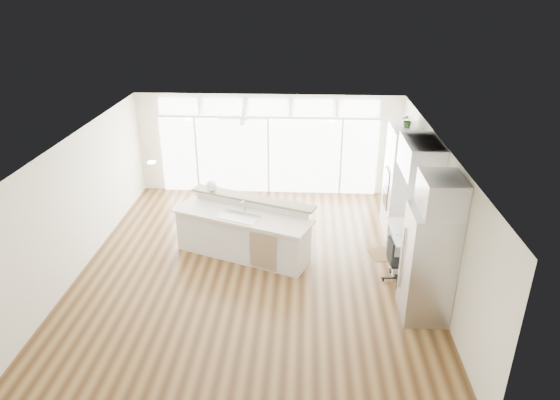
{
  "coord_description": "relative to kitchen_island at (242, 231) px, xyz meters",
  "views": [
    {
      "loc": [
        0.99,
        -8.74,
        5.48
      ],
      "look_at": [
        0.49,
        0.6,
        1.26
      ],
      "focal_mm": 32.0,
      "sensor_mm": 36.0,
      "label": 1
    }
  ],
  "objects": [
    {
      "name": "fridge_cabinet",
      "position": [
        3.47,
        -1.82,
        1.71
      ],
      "size": [
        0.64,
        0.9,
        0.6
      ],
      "primitive_type": "cube",
      "color": "silver",
      "rests_on": "wall_right"
    },
    {
      "name": "oven_cabinet",
      "position": [
        3.47,
        1.33,
        0.66
      ],
      "size": [
        0.64,
        1.2,
        2.5
      ],
      "primitive_type": "cube",
      "color": "silver",
      "rests_on": "floor"
    },
    {
      "name": "transom_row",
      "position": [
        0.3,
        3.47,
        1.79
      ],
      "size": [
        5.9,
        0.06,
        0.4
      ],
      "primitive_type": "cube",
      "color": "white",
      "rests_on": "wall_back"
    },
    {
      "name": "kitchen_island",
      "position": [
        0.0,
        0.0,
        0.0
      ],
      "size": [
        3.16,
        2.12,
        1.17
      ],
      "primitive_type": "cube",
      "rotation": [
        0.0,
        0.0,
        -0.37
      ],
      "color": "silver",
      "rests_on": "floor"
    },
    {
      "name": "recessed_lights",
      "position": [
        0.3,
        -0.27,
        2.09
      ],
      "size": [
        3.4,
        3.0,
        0.02
      ],
      "primitive_type": "cube",
      "color": "white",
      "rests_on": "ceiling"
    },
    {
      "name": "wall_front",
      "position": [
        0.3,
        -4.47,
        0.76
      ],
      "size": [
        7.0,
        0.04,
        2.7
      ],
      "primitive_type": "cube",
      "color": "#EDE7CD",
      "rests_on": "floor"
    },
    {
      "name": "wall_right",
      "position": [
        3.8,
        -0.47,
        0.76
      ],
      "size": [
        0.04,
        8.0,
        2.7
      ],
      "primitive_type": "cube",
      "color": "#EDE7CD",
      "rests_on": "floor"
    },
    {
      "name": "fishbowl",
      "position": [
        -0.74,
        0.72,
        0.71
      ],
      "size": [
        0.33,
        0.33,
        0.25
      ],
      "primitive_type": "sphere",
      "rotation": [
        0.0,
        0.0,
        -0.42
      ],
      "color": "white",
      "rests_on": "kitchen_island"
    },
    {
      "name": "framed_photos",
      "position": [
        3.76,
        0.45,
        0.81
      ],
      "size": [
        0.06,
        0.22,
        0.8
      ],
      "primitive_type": "cube",
      "color": "black",
      "rests_on": "wall_right"
    },
    {
      "name": "rug",
      "position": [
        3.13,
        0.23,
        -0.58
      ],
      "size": [
        0.91,
        0.74,
        0.01
      ],
      "primitive_type": "cube",
      "rotation": [
        0.0,
        0.0,
        0.23
      ],
      "color": "#3D2713",
      "rests_on": "floor"
    },
    {
      "name": "ceiling",
      "position": [
        0.3,
        -0.47,
        2.11
      ],
      "size": [
        7.0,
        8.0,
        0.02
      ],
      "primitive_type": "cube",
      "color": "white",
      "rests_on": "wall_back"
    },
    {
      "name": "keyboard",
      "position": [
        3.18,
        -0.17,
        0.18
      ],
      "size": [
        0.15,
        0.35,
        0.02
      ],
      "primitive_type": "cube",
      "rotation": [
        0.0,
        0.0,
        0.06
      ],
      "color": "silver",
      "rests_on": "desk_nook"
    },
    {
      "name": "desk_nook",
      "position": [
        3.43,
        -0.17,
        -0.21
      ],
      "size": [
        0.72,
        1.3,
        0.76
      ],
      "primitive_type": "cube",
      "color": "silver",
      "rests_on": "floor"
    },
    {
      "name": "floor",
      "position": [
        0.3,
        -0.47,
        -0.6
      ],
      "size": [
        7.0,
        8.0,
        0.02
      ],
      "primitive_type": "cube",
      "color": "#472D15",
      "rests_on": "ground"
    },
    {
      "name": "desk_window",
      "position": [
        3.76,
        -0.17,
        0.96
      ],
      "size": [
        0.04,
        0.85,
        0.85
      ],
      "primitive_type": "cube",
      "color": "white",
      "rests_on": "wall_right"
    },
    {
      "name": "refrigerator",
      "position": [
        3.41,
        -1.82,
        0.41
      ],
      "size": [
        0.76,
        0.9,
        2.0
      ],
      "primitive_type": "cube",
      "color": "silver",
      "rests_on": "floor"
    },
    {
      "name": "wall_left",
      "position": [
        -3.2,
        -0.47,
        0.76
      ],
      "size": [
        0.04,
        8.0,
        2.7
      ],
      "primitive_type": "cube",
      "color": "#EDE7CD",
      "rests_on": "floor"
    },
    {
      "name": "glass_wall",
      "position": [
        0.3,
        3.47,
        0.46
      ],
      "size": [
        5.8,
        0.06,
        2.08
      ],
      "primitive_type": "cube",
      "color": "white",
      "rests_on": "wall_back"
    },
    {
      "name": "office_chair",
      "position": [
        3.17,
        -0.82,
        -0.13
      ],
      "size": [
        0.5,
        0.47,
        0.91
      ],
      "primitive_type": "cube",
      "rotation": [
        0.0,
        0.0,
        0.07
      ],
      "color": "black",
      "rests_on": "floor"
    },
    {
      "name": "ceiling_fan",
      "position": [
        -0.2,
        2.33,
        1.89
      ],
      "size": [
        1.16,
        1.16,
        0.32
      ],
      "primitive_type": "cube",
      "color": "silver",
      "rests_on": "ceiling"
    },
    {
      "name": "monitor",
      "position": [
        3.35,
        -0.17,
        0.38
      ],
      "size": [
        0.16,
        0.51,
        0.42
      ],
      "primitive_type": "cube",
      "rotation": [
        0.0,
        0.0,
        -0.16
      ],
      "color": "black",
      "rests_on": "desk_nook"
    },
    {
      "name": "potted_plant",
      "position": [
        3.47,
        1.33,
        2.03
      ],
      "size": [
        0.27,
        0.3,
        0.23
      ],
      "primitive_type": "imported",
      "rotation": [
        0.0,
        0.0,
        0.01
      ],
      "color": "#2E5B27",
      "rests_on": "oven_cabinet"
    },
    {
      "name": "upper_cabinets",
      "position": [
        3.47,
        -0.17,
        1.76
      ],
      "size": [
        0.64,
        1.3,
        0.64
      ],
      "primitive_type": "cube",
      "color": "silver",
      "rests_on": "wall_right"
    },
    {
      "name": "wall_back",
      "position": [
        0.3,
        3.53,
        0.76
      ],
      "size": [
        7.0,
        0.04,
        2.7
      ],
      "primitive_type": "cube",
      "color": "#EDE7CD",
      "rests_on": "floor"
    }
  ]
}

